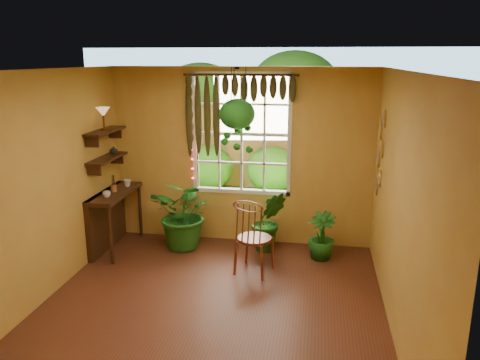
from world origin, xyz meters
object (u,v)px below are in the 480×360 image
object	(u,v)px
windsor_chair	(253,248)
hanging_basket	(237,118)
counter_ledge	(109,213)
potted_plant_left	(186,214)
potted_plant_mid	(269,221)

from	to	relation	value
windsor_chair	hanging_basket	bearing A→B (deg)	127.45
counter_ledge	potted_plant_left	size ratio (longest dim) A/B	1.10
windsor_chair	hanging_basket	world-z (taller)	hanging_basket
windsor_chair	potted_plant_mid	world-z (taller)	windsor_chair
counter_ledge	windsor_chair	bearing A→B (deg)	-12.22
windsor_chair	hanging_basket	xyz separation A→B (m)	(-0.38, 0.93, 1.62)
windsor_chair	potted_plant_left	xyz separation A→B (m)	(-1.13, 0.68, 0.19)
counter_ledge	windsor_chair	size ratio (longest dim) A/B	0.98
windsor_chair	hanging_basket	size ratio (longest dim) A/B	0.97
potted_plant_mid	hanging_basket	xyz separation A→B (m)	(-0.50, 0.14, 1.51)
counter_ledge	windsor_chair	xyz separation A→B (m)	(2.26, -0.49, -0.20)
windsor_chair	potted_plant_left	distance (m)	1.33
potted_plant_left	counter_ledge	bearing A→B (deg)	-170.36
counter_ledge	hanging_basket	xyz separation A→B (m)	(1.88, 0.44, 1.42)
potted_plant_left	hanging_basket	size ratio (longest dim) A/B	0.87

